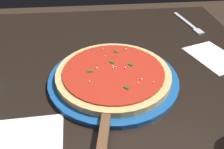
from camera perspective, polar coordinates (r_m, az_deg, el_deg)
restaurant_table at (r=0.73m, az=-0.00°, el=-9.14°), size 0.86×0.85×0.74m
serving_plate at (r=0.60m, az=-0.00°, el=-1.06°), size 0.32×0.32×0.01m
pizza at (r=0.59m, az=0.00°, el=0.17°), size 0.28×0.28×0.02m
pizza_server at (r=0.48m, az=-1.58°, el=-11.54°), size 0.22×0.09×0.01m
napkin_folded_right at (r=0.75m, az=22.85°, el=3.83°), size 0.18×0.15×0.00m
napkin_loose_left at (r=0.49m, az=-19.45°, el=-14.99°), size 0.14×0.14×0.00m
fork at (r=0.93m, az=17.68°, el=11.30°), size 0.19×0.05×0.00m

